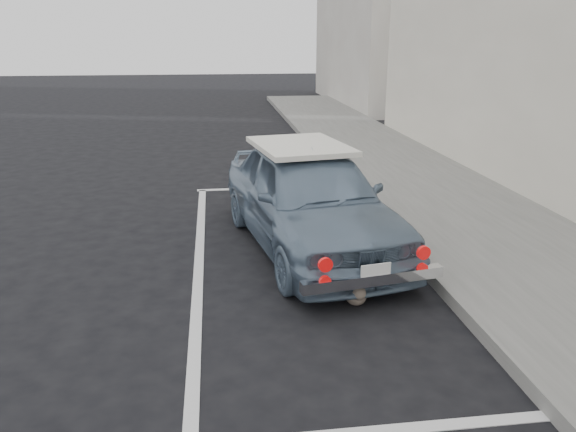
# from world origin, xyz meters

# --- Properties ---
(ground) EXTENTS (80.00, 80.00, 0.00)m
(ground) POSITION_xyz_m (0.00, 0.00, 0.00)
(ground) COLOR black
(ground) RESTS_ON ground
(sidewalk) EXTENTS (2.80, 40.00, 0.15)m
(sidewalk) POSITION_xyz_m (3.20, 2.00, 0.07)
(sidewalk) COLOR #63635E
(sidewalk) RESTS_ON ground
(building_far) EXTENTS (3.50, 10.00, 8.00)m
(building_far) POSITION_xyz_m (6.35, 20.00, 4.00)
(building_far) COLOR #B5ADA4
(building_far) RESTS_ON ground
(pline_rear) EXTENTS (3.00, 0.12, 0.01)m
(pline_rear) POSITION_xyz_m (0.50, -0.50, 0.00)
(pline_rear) COLOR silver
(pline_rear) RESTS_ON ground
(pline_front) EXTENTS (3.00, 0.12, 0.01)m
(pline_front) POSITION_xyz_m (0.50, 6.50, 0.00)
(pline_front) COLOR silver
(pline_front) RESTS_ON ground
(pline_side) EXTENTS (0.12, 7.00, 0.01)m
(pline_side) POSITION_xyz_m (-0.90, 3.00, 0.00)
(pline_side) COLOR silver
(pline_side) RESTS_ON ground
(retro_coupe) EXTENTS (2.33, 4.36, 1.41)m
(retro_coupe) POSITION_xyz_m (0.60, 3.33, 0.71)
(retro_coupe) COLOR slate
(retro_coupe) RESTS_ON ground
(cat) EXTENTS (0.25, 0.56, 0.30)m
(cat) POSITION_xyz_m (0.81, 1.54, 0.14)
(cat) COLOR #756959
(cat) RESTS_ON ground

